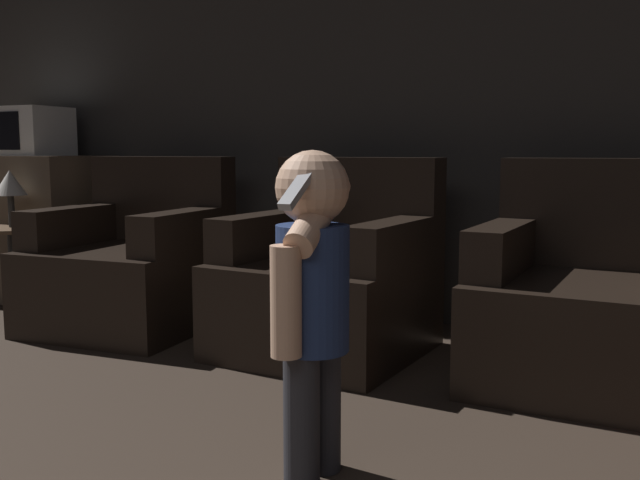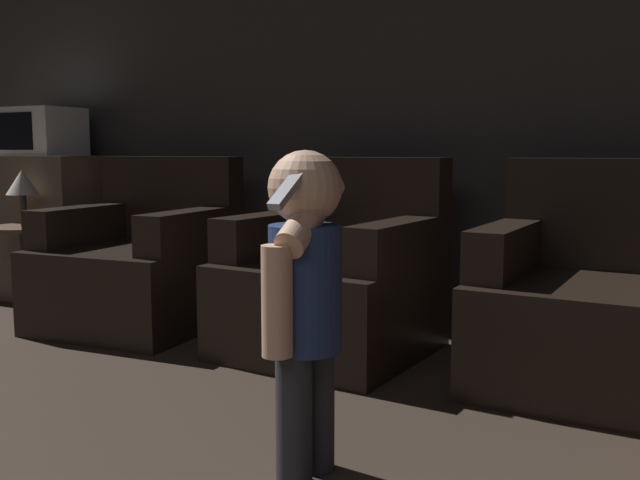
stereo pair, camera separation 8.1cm
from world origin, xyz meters
The scene contains 9 objects.
wall_back centered at (0.00, 4.50, 1.30)m, with size 8.40×0.05×2.60m.
armchair_left centered at (-1.31, 3.76, 0.31)m, with size 0.87×0.88×0.89m.
armchair_middle centered at (-0.17, 3.76, 0.31)m, with size 0.92×0.92×0.89m.
armchair_right centered at (0.95, 3.76, 0.31)m, with size 0.89×0.89×0.89m.
person_toddler centered at (0.30, 2.53, 0.55)m, with size 0.20×0.36×0.93m.
kitchen_counter centered at (-2.52, 4.13, 0.45)m, with size 1.17×0.59×0.89m.
microwave centered at (-2.41, 4.13, 1.04)m, with size 0.49×0.36×0.30m.
side_table centered at (-2.10, 3.71, 0.41)m, with size 0.42×0.42×0.50m.
lamp centered at (-2.10, 3.71, 0.74)m, with size 0.18×0.18×0.32m.
Camera 1 is at (1.11, 0.79, 0.92)m, focal length 40.00 mm.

